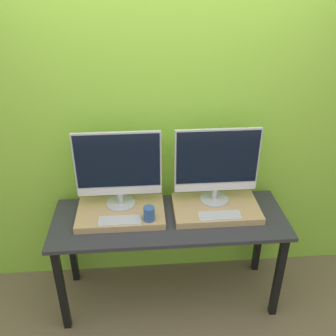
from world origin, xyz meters
The scene contains 10 objects.
ground_plane centered at (0.00, 0.00, 0.00)m, with size 12.00×12.00×0.00m, color #756047.
wall_back centered at (0.00, 0.67, 1.30)m, with size 8.00×0.04×2.60m.
workbench centered at (0.00, 0.30, 0.69)m, with size 1.69×0.60×0.78m.
wooden_riser_left centered at (-0.35, 0.35, 0.81)m, with size 0.63×0.39×0.05m.
monitor_left centered at (-0.35, 0.43, 1.14)m, with size 0.61×0.21×0.58m.
keyboard_left centered at (-0.35, 0.22, 0.84)m, with size 0.30×0.10×0.01m.
mug centered at (-0.15, 0.22, 0.89)m, with size 0.08×0.08×0.10m.
wooden_riser_right centered at (0.35, 0.35, 0.81)m, with size 0.63×0.39×0.05m.
monitor_right centered at (0.35, 0.43, 1.14)m, with size 0.61×0.21×0.58m.
keyboard_right centered at (0.35, 0.22, 0.84)m, with size 0.30×0.10×0.01m.
Camera 1 is at (-0.18, -1.89, 2.41)m, focal length 40.00 mm.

